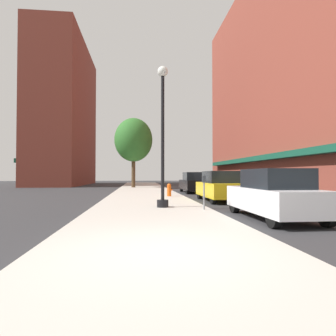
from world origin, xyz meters
TOP-DOWN VIEW (x-y plane):
  - ground_plane at (4.00, 18.00)m, footprint 90.00×90.00m
  - sidewalk_slab at (0.00, 19.00)m, footprint 4.80×50.00m
  - building_right_brick at (14.99, 22.00)m, footprint 6.80×40.00m
  - building_far_background at (-11.01, 37.00)m, footprint 6.80×18.00m
  - lamppost at (0.53, 6.72)m, footprint 0.48×0.48m
  - fire_hydrant at (1.44, 12.63)m, footprint 0.33×0.26m
  - parking_meter_near at (2.05, 5.72)m, footprint 0.14×0.09m
  - tree_near at (-1.01, 25.31)m, footprint 4.02×4.02m
  - car_white at (4.00, 3.96)m, footprint 1.80×4.30m
  - car_yellow at (4.00, 10.27)m, footprint 1.80×4.30m
  - car_black at (4.00, 17.64)m, footprint 1.80×4.30m

SIDE VIEW (x-z plane):
  - ground_plane at x=4.00m, z-range 0.00..0.00m
  - sidewalk_slab at x=0.00m, z-range 0.00..0.12m
  - fire_hydrant at x=1.44m, z-range 0.12..0.91m
  - car_white at x=4.00m, z-range -0.02..1.64m
  - car_yellow at x=4.00m, z-range -0.02..1.64m
  - car_black at x=4.00m, z-range -0.02..1.64m
  - parking_meter_near at x=2.05m, z-range 0.29..1.60m
  - lamppost at x=0.53m, z-range 0.25..6.15m
  - tree_near at x=-1.01m, z-range 1.46..8.82m
  - building_far_background at x=-11.01m, z-range -0.02..20.09m
  - building_right_brick at x=14.99m, z-range -0.02..24.26m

